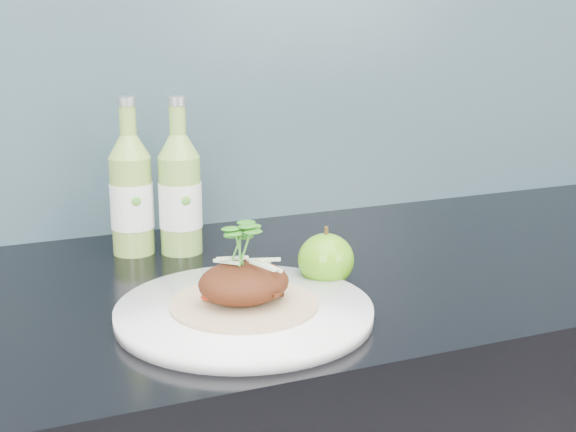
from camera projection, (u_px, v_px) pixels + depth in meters
name	position (u px, v px, depth m)	size (l,w,h in m)	color
subway_backsplash	(169.00, 5.00, 1.22)	(4.00, 0.02, 0.70)	#6792A2
dinner_plate	(244.00, 312.00, 0.93)	(0.30, 0.30, 0.02)	white
pork_taco	(244.00, 281.00, 0.92)	(0.17, 0.17, 0.10)	tan
green_apple	(326.00, 260.00, 1.03)	(0.09, 0.09, 0.08)	#40920F
cider_bottle_left	(131.00, 195.00, 1.15)	(0.07, 0.07, 0.23)	#83A846
cider_bottle_right	(180.00, 194.00, 1.15)	(0.08, 0.08, 0.23)	#7EAB47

